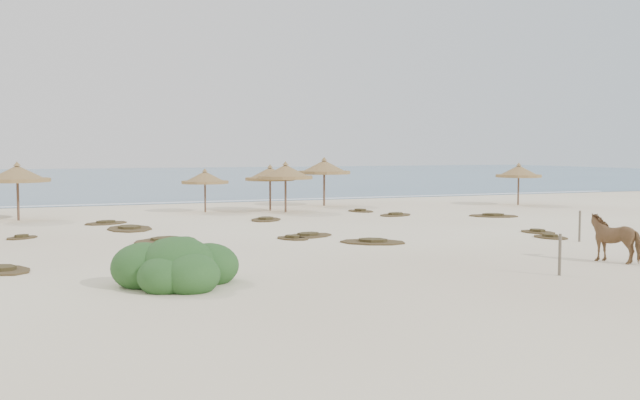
{
  "coord_description": "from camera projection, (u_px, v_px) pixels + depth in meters",
  "views": [
    {
      "loc": [
        -10.97,
        -23.17,
        3.61
      ],
      "look_at": [
        0.18,
        5.0,
        1.49
      ],
      "focal_mm": 40.0,
      "sensor_mm": 36.0,
      "label": 1
    }
  ],
  "objects": [
    {
      "name": "ground",
      "position": [
        366.0,
        250.0,
        25.77
      ],
      "size": [
        160.0,
        160.0,
        0.0
      ],
      "primitive_type": "plane",
      "color": "#FCF3CF",
      "rests_on": "ground"
    },
    {
      "name": "ocean",
      "position": [
        127.0,
        177.0,
        95.34
      ],
      "size": [
        200.0,
        100.0,
        0.01
      ],
      "primitive_type": "cube",
      "color": "#265372",
      "rests_on": "ground"
    },
    {
      "name": "foam_line",
      "position": [
        208.0,
        202.0,
        49.89
      ],
      "size": [
        70.0,
        0.6,
        0.01
      ],
      "primitive_type": "cube",
      "color": "white",
      "rests_on": "ground"
    },
    {
      "name": "palapa_1",
      "position": [
        17.0,
        175.0,
        36.53
      ],
      "size": [
        3.73,
        3.73,
        3.05
      ],
      "rotation": [
        0.0,
        0.0,
        -0.16
      ],
      "color": "brown",
      "rests_on": "ground"
    },
    {
      "name": "palapa_2",
      "position": [
        205.0,
        178.0,
        41.49
      ],
      "size": [
        3.03,
        3.03,
        2.57
      ],
      "rotation": [
        0.0,
        0.0,
        -0.11
      ],
      "color": "brown",
      "rests_on": "ground"
    },
    {
      "name": "palapa_3",
      "position": [
        270.0,
        175.0,
        42.55
      ],
      "size": [
        3.09,
        3.09,
        2.78
      ],
      "rotation": [
        0.0,
        0.0,
        -0.04
      ],
      "color": "brown",
      "rests_on": "ground"
    },
    {
      "name": "palapa_4",
      "position": [
        285.0,
        173.0,
        41.38
      ],
      "size": [
        4.23,
        4.23,
        2.98
      ],
      "rotation": [
        0.0,
        0.0,
        -0.43
      ],
      "color": "brown",
      "rests_on": "ground"
    },
    {
      "name": "palapa_5",
      "position": [
        324.0,
        168.0,
        46.16
      ],
      "size": [
        4.21,
        4.21,
        3.18
      ],
      "rotation": [
        0.0,
        0.0,
        -0.28
      ],
      "color": "brown",
      "rests_on": "ground"
    },
    {
      "name": "palapa_6",
      "position": [
        519.0,
        172.0,
        46.93
      ],
      "size": [
        3.61,
        3.61,
        2.81
      ],
      "rotation": [
        0.0,
        0.0,
        -0.23
      ],
      "color": "brown",
      "rests_on": "ground"
    },
    {
      "name": "horse",
      "position": [
        617.0,
        238.0,
        23.03
      ],
      "size": [
        1.59,
        2.0,
        1.54
      ],
      "primitive_type": "imported",
      "rotation": [
        0.0,
        0.0,
        3.63
      ],
      "color": "#895F3E",
      "rests_on": "ground"
    },
    {
      "name": "fence_post_near",
      "position": [
        560.0,
        255.0,
        20.53
      ],
      "size": [
        0.11,
        0.11,
        1.21
      ],
      "primitive_type": "cylinder",
      "rotation": [
        0.0,
        0.0,
        -0.24
      ],
      "color": "brown",
      "rests_on": "ground"
    },
    {
      "name": "fence_post_far",
      "position": [
        580.0,
        226.0,
        28.11
      ],
      "size": [
        0.1,
        0.1,
        1.24
      ],
      "primitive_type": "cylinder",
      "rotation": [
        0.0,
        0.0,
        -0.14
      ],
      "color": "brown",
      "rests_on": "ground"
    },
    {
      "name": "bush",
      "position": [
        178.0,
        267.0,
        18.94
      ],
      "size": [
        3.43,
        3.02,
        1.53
      ],
      "rotation": [
        0.0,
        0.0,
        -0.17
      ],
      "color": "#2C5E28",
      "rests_on": "ground"
    },
    {
      "name": "scrub_0",
      "position": [
        3.0,
        270.0,
        21.28
      ],
      "size": [
        2.22,
        2.57,
        0.16
      ],
      "rotation": [
        0.0,
        0.0,
        2.02
      ],
      "color": "#503E23",
      "rests_on": "ground"
    },
    {
      "name": "scrub_1",
      "position": [
        165.0,
        240.0,
        28.31
      ],
      "size": [
        3.18,
        2.76,
        0.16
      ],
      "rotation": [
        0.0,
        0.0,
        0.46
      ],
      "color": "#503E23",
      "rests_on": "ground"
    },
    {
      "name": "scrub_2",
      "position": [
        292.0,
        238.0,
        28.99
      ],
      "size": [
        1.55,
        1.81,
        0.16
      ],
      "rotation": [
        0.0,
        0.0,
        2.01
      ],
      "color": "#503E23",
      "rests_on": "ground"
    },
    {
      "name": "scrub_3",
      "position": [
        308.0,
        235.0,
        29.87
      ],
      "size": [
        2.65,
        2.17,
        0.16
      ],
      "rotation": [
        0.0,
        0.0,
        0.35
      ],
      "color": "#503E23",
      "rests_on": "ground"
    },
    {
      "name": "scrub_4",
      "position": [
        538.0,
        232.0,
        31.21
      ],
      "size": [
        1.46,
        1.87,
        0.16
      ],
      "rotation": [
        0.0,
        0.0,
        1.83
      ],
      "color": "#503E23",
      "rests_on": "ground"
    },
    {
      "name": "scrub_5",
      "position": [
        493.0,
        216.0,
        38.91
      ],
      "size": [
        3.17,
        2.88,
        0.16
      ],
      "rotation": [
        0.0,
        0.0,
        2.58
      ],
      "color": "#503E23",
      "rests_on": "ground"
    },
    {
      "name": "scrub_6",
      "position": [
        106.0,
        223.0,
        35.01
      ],
      "size": [
        2.65,
        2.33,
        0.16
      ],
      "rotation": [
        0.0,
        0.0,
        0.49
      ],
      "color": "#503E23",
      "rests_on": "ground"
    },
    {
      "name": "scrub_7",
      "position": [
        396.0,
        215.0,
        39.48
      ],
      "size": [
        2.63,
        2.33,
        0.16
      ],
      "rotation": [
        0.0,
        0.0,
        0.51
      ],
      "color": "#503E23",
      "rests_on": "ground"
    },
    {
      "name": "scrub_8",
      "position": [
        22.0,
        237.0,
        29.2
      ],
      "size": [
        1.65,
        1.62,
        0.16
      ],
      "rotation": [
        0.0,
        0.0,
        0.74
      ],
      "color": "#503E23",
      "rests_on": "ground"
    },
    {
      "name": "scrub_9",
      "position": [
        373.0,
        242.0,
        27.81
      ],
      "size": [
        3.09,
        2.83,
        0.16
      ],
      "rotation": [
        0.0,
        0.0,
        2.56
      ],
      "color": "#503E23",
      "rests_on": "ground"
    },
    {
      "name": "scrub_10",
      "position": [
        361.0,
        211.0,
        41.96
      ],
      "size": [
        1.63,
        2.11,
        0.16
      ],
      "rotation": [
        0.0,
        0.0,
        1.82
      ],
      "color": "#503E23",
      "rests_on": "ground"
    },
    {
      "name": "scrub_11",
      "position": [
        170.0,
        267.0,
        21.72
      ],
      "size": [
        2.23,
        2.57,
        0.16
      ],
      "rotation": [
        0.0,
        0.0,
        2.04
      ],
      "color": "#503E23",
      "rests_on": "ground"
    },
    {
      "name": "scrub_12",
      "position": [
        550.0,
        237.0,
        29.36
      ],
      "size": [
        1.31,
        1.75,
        0.16
      ],
      "rotation": [
        0.0,
        0.0,
        1.76
      ],
      "color": "#503E23",
      "rests_on": "ground"
    },
    {
      "name": "scrub_13",
      "position": [
        266.0,
        219.0,
        36.8
      ],
      "size": [
        2.41,
        2.76,
        0.16
      ],
      "rotation": [
        0.0,
        0.0,
        1.1
      ],
      "color": "#503E23",
      "rests_on": "ground"
    },
    {
      "name": "scrub_14",
      "position": [
        130.0,
        228.0,
        32.59
      ],
      "size": [
        2.01,
        3.08,
        0.16
      ],
      "rotation": [
        0.0,
        0.0,
        1.57
      ],
      "color": "#503E23",
      "rests_on": "ground"
    }
  ]
}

